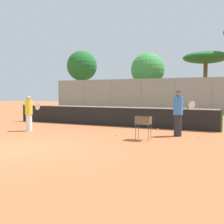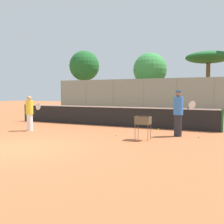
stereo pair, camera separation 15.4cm
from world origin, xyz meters
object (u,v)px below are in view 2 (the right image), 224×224
(player_red_cap, at_px, (30,113))
(player_white_outfit, at_px, (178,113))
(tennis_net, at_px, (107,116))
(ball_cart, at_px, (143,122))

(player_red_cap, bearing_deg, player_white_outfit, 11.39)
(player_white_outfit, distance_m, player_red_cap, 6.88)
(tennis_net, bearing_deg, player_red_cap, -126.81)
(tennis_net, bearing_deg, ball_cart, -46.74)
(player_red_cap, height_order, ball_cart, player_red_cap)
(player_white_outfit, relative_size, player_red_cap, 1.14)
(tennis_net, relative_size, player_red_cap, 7.12)
(player_white_outfit, xyz_separation_m, ball_cart, (-1.06, -1.46, -0.30))
(player_white_outfit, height_order, ball_cart, player_white_outfit)
(tennis_net, distance_m, player_white_outfit, 4.70)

